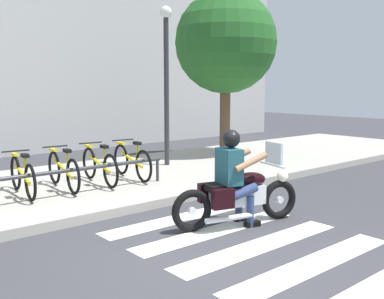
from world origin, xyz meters
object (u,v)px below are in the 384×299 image
object	(u,v)px
street_lamp	(166,72)
bicycle_4	(132,161)
bicycle_1	(22,176)
rider	(234,171)
bicycle_2	(63,170)
bike_rack	(76,171)
bicycle_3	(99,166)
tree_near_rack	(226,43)
motorcycle	(238,195)

from	to	relation	value
street_lamp	bicycle_4	bearing A→B (deg)	-151.50
bicycle_1	street_lamp	bearing A→B (deg)	12.47
rider	bicycle_2	size ratio (longest dim) A/B	0.84
rider	bike_rack	size ratio (longest dim) A/B	0.40
bicycle_1	bike_rack	distance (m)	0.93
rider	bicycle_2	xyz separation A→B (m)	(-1.18, 3.23, -0.31)
bicycle_3	street_lamp	world-z (taller)	street_lamp
street_lamp	tree_near_rack	bearing A→B (deg)	9.67
rider	bicycle_3	world-z (taller)	rider
bicycle_4	bicycle_3	bearing A→B (deg)	179.99
motorcycle	bicycle_2	distance (m)	3.49
bicycle_1	tree_near_rack	bearing A→B (deg)	11.40
bicycle_2	bicycle_3	bearing A→B (deg)	-0.01
rider	street_lamp	world-z (taller)	street_lamp
bicycle_2	bicycle_3	world-z (taller)	bicycle_3
rider	tree_near_rack	bearing A→B (deg)	46.80
bike_rack	tree_near_rack	distance (m)	6.26
bicycle_2	tree_near_rack	world-z (taller)	tree_near_rack
bicycle_3	bicycle_1	bearing A→B (deg)	179.99
motorcycle	bicycle_1	bearing A→B (deg)	121.55
motorcycle	bicycle_3	world-z (taller)	motorcycle
rider	bicycle_3	bearing A→B (deg)	97.66
bicycle_4	bicycle_2	bearing A→B (deg)	179.99
bicycle_1	bicycle_3	xyz separation A→B (m)	(1.49, -0.00, 0.01)
street_lamp	tree_near_rack	size ratio (longest dim) A/B	0.84
motorcycle	bike_rack	distance (m)	2.98
motorcycle	bike_rack	bearing A→B (deg)	114.91
bicycle_4	street_lamp	xyz separation A→B (m)	(1.54, 0.83, 1.88)
rider	street_lamp	size ratio (longest dim) A/B	0.37
bicycle_2	street_lamp	world-z (taller)	street_lamp
bicycle_4	bicycle_1	bearing A→B (deg)	179.99
bicycle_2	bicycle_1	bearing A→B (deg)	180.00
bike_rack	bicycle_4	bearing A→B (deg)	20.38
bicycle_4	bike_rack	distance (m)	1.59
motorcycle	bicycle_4	bearing A→B (deg)	85.87
bicycle_2	tree_near_rack	xyz separation A→B (m)	(5.37, 1.23, 2.72)
motorcycle	bicycle_3	size ratio (longest dim) A/B	1.21
street_lamp	bicycle_3	bearing A→B (deg)	-159.92
bicycle_1	bicycle_2	distance (m)	0.75
rider	tree_near_rack	size ratio (longest dim) A/B	0.31
rider	tree_near_rack	world-z (taller)	tree_near_rack
bicycle_1	bicycle_2	bearing A→B (deg)	-0.00
bicycle_1	bike_rack	world-z (taller)	bicycle_1
bicycle_3	bike_rack	bearing A→B (deg)	-143.38
motorcycle	bike_rack	world-z (taller)	motorcycle
bicycle_3	tree_near_rack	distance (m)	5.51
motorcycle	rider	bearing A→B (deg)	162.13
motorcycle	tree_near_rack	distance (m)	6.69
street_lamp	tree_near_rack	xyz separation A→B (m)	(2.35, 0.40, 0.83)
bike_rack	bicycle_1	bearing A→B (deg)	143.34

